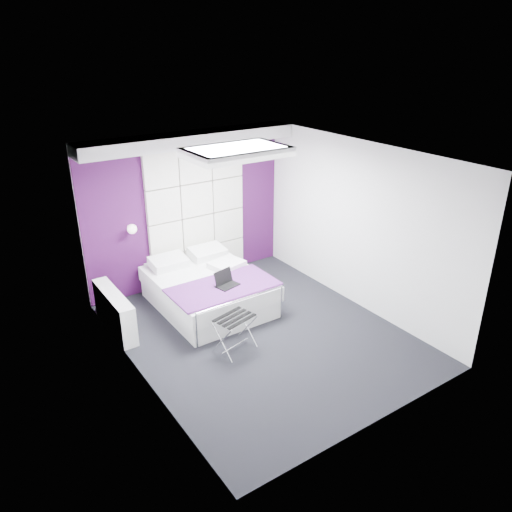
{
  "coord_description": "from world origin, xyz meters",
  "views": [
    {
      "loc": [
        -3.52,
        -5.06,
        3.94
      ],
      "look_at": [
        0.14,
        0.35,
        1.07
      ],
      "focal_mm": 35.0,
      "sensor_mm": 36.0,
      "label": 1
    }
  ],
  "objects_px": {
    "radiator": "(115,312)",
    "luggage_rack": "(235,333)",
    "laptop": "(226,282)",
    "nightstand": "(159,265)",
    "wall_lamp": "(131,228)",
    "bed": "(208,289)"
  },
  "relations": [
    {
      "from": "radiator",
      "to": "laptop",
      "type": "height_order",
      "value": "laptop"
    },
    {
      "from": "wall_lamp",
      "to": "bed",
      "type": "height_order",
      "value": "wall_lamp"
    },
    {
      "from": "bed",
      "to": "nightstand",
      "type": "bearing_deg",
      "value": 117.55
    },
    {
      "from": "radiator",
      "to": "nightstand",
      "type": "distance_m",
      "value": 1.28
    },
    {
      "from": "nightstand",
      "to": "wall_lamp",
      "type": "bearing_deg",
      "value": 174.2
    },
    {
      "from": "bed",
      "to": "luggage_rack",
      "type": "relative_size",
      "value": 3.75
    },
    {
      "from": "wall_lamp",
      "to": "luggage_rack",
      "type": "bearing_deg",
      "value": -76.24
    },
    {
      "from": "luggage_rack",
      "to": "nightstand",
      "type": "bearing_deg",
      "value": 80.03
    },
    {
      "from": "radiator",
      "to": "bed",
      "type": "relative_size",
      "value": 0.62
    },
    {
      "from": "laptop",
      "to": "nightstand",
      "type": "bearing_deg",
      "value": 97.18
    },
    {
      "from": "bed",
      "to": "radiator",
      "type": "bearing_deg",
      "value": 175.09
    },
    {
      "from": "wall_lamp",
      "to": "laptop",
      "type": "height_order",
      "value": "wall_lamp"
    },
    {
      "from": "radiator",
      "to": "luggage_rack",
      "type": "relative_size",
      "value": 2.33
    },
    {
      "from": "nightstand",
      "to": "bed",
      "type": "bearing_deg",
      "value": -62.45
    },
    {
      "from": "nightstand",
      "to": "luggage_rack",
      "type": "xyz_separation_m",
      "value": [
        0.14,
        -2.13,
        -0.24
      ]
    },
    {
      "from": "radiator",
      "to": "laptop",
      "type": "distance_m",
      "value": 1.67
    },
    {
      "from": "wall_lamp",
      "to": "luggage_rack",
      "type": "xyz_separation_m",
      "value": [
        0.53,
        -2.17,
        -0.97
      ]
    },
    {
      "from": "bed",
      "to": "luggage_rack",
      "type": "bearing_deg",
      "value": -103.34
    },
    {
      "from": "radiator",
      "to": "luggage_rack",
      "type": "xyz_separation_m",
      "value": [
        1.17,
        -1.41,
        -0.05
      ]
    },
    {
      "from": "laptop",
      "to": "bed",
      "type": "bearing_deg",
      "value": 83.52
    },
    {
      "from": "wall_lamp",
      "to": "bed",
      "type": "xyz_separation_m",
      "value": [
        0.84,
        -0.89,
        -0.93
      ]
    },
    {
      "from": "wall_lamp",
      "to": "laptop",
      "type": "xyz_separation_m",
      "value": [
        0.89,
        -1.35,
        -0.62
      ]
    }
  ]
}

